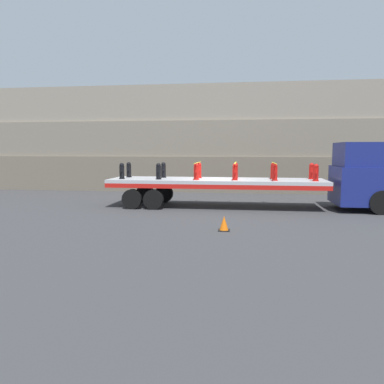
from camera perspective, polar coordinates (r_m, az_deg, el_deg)
ground_plane at (r=17.85m, az=3.69°, el=-2.27°), size 120.00×120.00×0.00m
rock_cliff at (r=25.00m, az=5.00°, el=8.04°), size 60.00×3.30×6.80m
truck_cab at (r=18.43m, az=24.71°, el=2.05°), size 2.45×2.68×3.03m
flatbed_trailer at (r=17.77m, az=1.71°, el=1.24°), size 10.07×2.58×1.33m
fire_hydrant_black_near_0 at (r=18.01m, az=-10.64°, el=3.14°), size 0.29×0.44×0.76m
fire_hydrant_black_far_0 at (r=19.04m, az=-9.60°, el=3.34°), size 0.29×0.44×0.76m
fire_hydrant_black_near_1 at (r=17.53m, az=-5.13°, el=3.14°), size 0.29×0.44×0.76m
fire_hydrant_black_far_1 at (r=18.59m, az=-4.37°, el=3.34°), size 0.29×0.44×0.76m
fire_hydrant_red_near_2 at (r=17.22m, az=0.64°, el=3.10°), size 0.29×0.44×0.76m
fire_hydrant_red_far_2 at (r=18.30m, az=1.07°, el=3.30°), size 0.29×0.44×0.76m
fire_hydrant_red_near_3 at (r=17.08m, az=6.56°, el=3.03°), size 0.29×0.44×0.76m
fire_hydrant_red_far_3 at (r=18.17m, az=6.65°, el=3.24°), size 0.29×0.44×0.76m
fire_hydrant_red_near_4 at (r=17.13m, az=12.51°, el=2.93°), size 0.29×0.44×0.76m
fire_hydrant_red_far_4 at (r=18.22m, az=12.24°, el=3.14°), size 0.29×0.44×0.76m
fire_hydrant_red_near_5 at (r=17.37m, az=18.36°, el=2.80°), size 0.29×0.44×0.76m
fire_hydrant_red_far_5 at (r=18.44m, az=17.75°, el=3.02°), size 0.29×0.44×0.76m
cargo_strap_rear at (r=17.74m, az=0.87°, el=4.49°), size 0.05×2.68×0.01m
cargo_strap_middle at (r=17.61m, az=6.62°, el=4.44°), size 0.05×2.68×0.01m
cargo_strap_front at (r=17.66m, az=12.40°, el=4.33°), size 0.05×2.68×0.01m
traffic_cone at (r=12.64m, az=4.90°, el=-4.81°), size 0.39×0.39×0.50m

